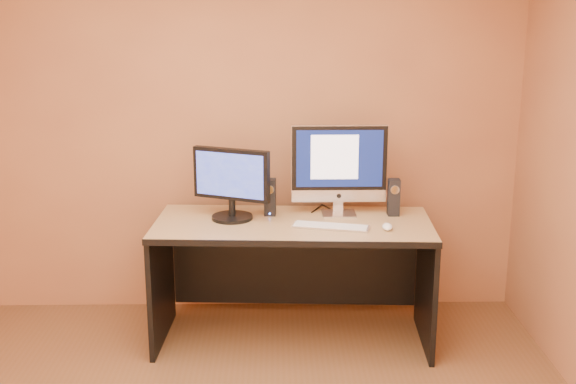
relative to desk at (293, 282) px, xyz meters
name	(u,v)px	position (x,y,z in m)	size (l,w,h in m)	color
walls	(209,211)	(-0.40, -1.41, 0.89)	(4.00, 4.00, 2.60)	#A76D43
desk	(293,282)	(0.00, 0.00, 0.00)	(1.76, 0.77, 0.81)	tan
imac	(340,170)	(0.31, 0.17, 0.71)	(0.63, 0.23, 0.61)	#B1B2B6
second_monitor	(232,184)	(-0.39, 0.08, 0.64)	(0.53, 0.26, 0.46)	black
speaker_left	(270,197)	(-0.15, 0.17, 0.53)	(0.07, 0.08, 0.24)	black
speaker_right	(394,197)	(0.66, 0.15, 0.53)	(0.07, 0.08, 0.24)	black
keyboard	(331,226)	(0.23, -0.12, 0.42)	(0.47, 0.13, 0.02)	#B2B2B6
mouse	(387,227)	(0.58, -0.16, 0.43)	(0.06, 0.11, 0.04)	white
cable_a	(330,209)	(0.26, 0.29, 0.41)	(0.01, 0.01, 0.24)	black
cable_b	(317,209)	(0.17, 0.29, 0.41)	(0.01, 0.01, 0.20)	black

